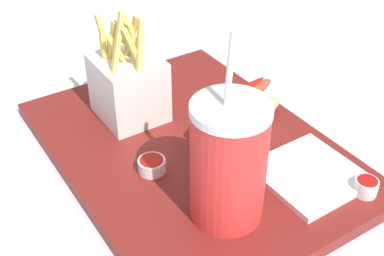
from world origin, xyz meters
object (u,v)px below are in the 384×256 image
at_px(ketchup_cup_1, 152,70).
at_px(ketchup_cup_3, 366,186).
at_px(hot_dog_1, 238,114).
at_px(soda_cup, 228,162).
at_px(ketchup_cup_2, 152,165).
at_px(napkin_stack, 309,174).
at_px(fries_basket, 129,86).

height_order(ketchup_cup_1, ketchup_cup_3, ketchup_cup_3).
xyz_separation_m(hot_dog_1, ketchup_cup_1, (0.21, 0.03, -0.02)).
bearing_deg(soda_cup, hot_dog_1, -41.44).
xyz_separation_m(ketchup_cup_2, ketchup_cup_3, (-0.19, -0.21, 0.00)).
xyz_separation_m(ketchup_cup_2, napkin_stack, (-0.12, -0.17, -0.01)).
bearing_deg(fries_basket, soda_cup, -179.86).
distance_m(ketchup_cup_2, napkin_stack, 0.21).
height_order(soda_cup, ketchup_cup_1, soda_cup).
bearing_deg(ketchup_cup_2, soda_cup, -161.83).
height_order(soda_cup, ketchup_cup_3, soda_cup).
bearing_deg(ketchup_cup_3, hot_dog_1, 14.33).
height_order(ketchup_cup_1, napkin_stack, ketchup_cup_1).
xyz_separation_m(soda_cup, hot_dog_1, (0.13, -0.12, -0.05)).
xyz_separation_m(ketchup_cup_3, napkin_stack, (0.06, 0.04, -0.01)).
bearing_deg(ketchup_cup_1, fries_basket, 135.23).
height_order(hot_dog_1, napkin_stack, hot_dog_1).
height_order(hot_dog_1, ketchup_cup_2, hot_dog_1).
distance_m(ketchup_cup_3, napkin_stack, 0.07).
height_order(hot_dog_1, ketchup_cup_3, hot_dog_1).
relative_size(soda_cup, ketchup_cup_2, 6.32).
relative_size(fries_basket, ketchup_cup_3, 5.91).
bearing_deg(soda_cup, napkin_stack, -93.41).
xyz_separation_m(fries_basket, ketchup_cup_1, (0.09, -0.09, -0.04)).
distance_m(ketchup_cup_1, napkin_stack, 0.35).
distance_m(hot_dog_1, ketchup_cup_3, 0.21).
xyz_separation_m(fries_basket, ketchup_cup_3, (-0.32, -0.17, -0.04)).
bearing_deg(napkin_stack, ketchup_cup_3, -148.43).
bearing_deg(hot_dog_1, fries_basket, 44.54).
relative_size(ketchup_cup_3, napkin_stack, 0.24).
relative_size(soda_cup, fries_basket, 1.33).
xyz_separation_m(soda_cup, ketchup_cup_2, (0.12, 0.04, -0.07)).
xyz_separation_m(soda_cup, napkin_stack, (-0.01, -0.13, -0.07)).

